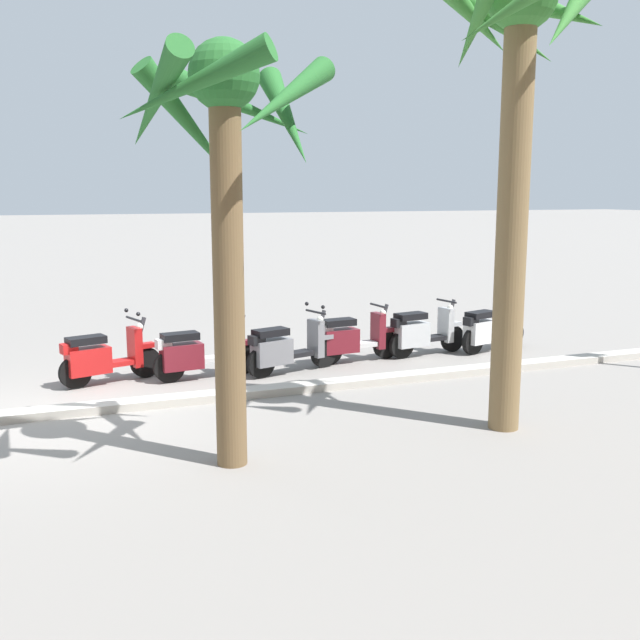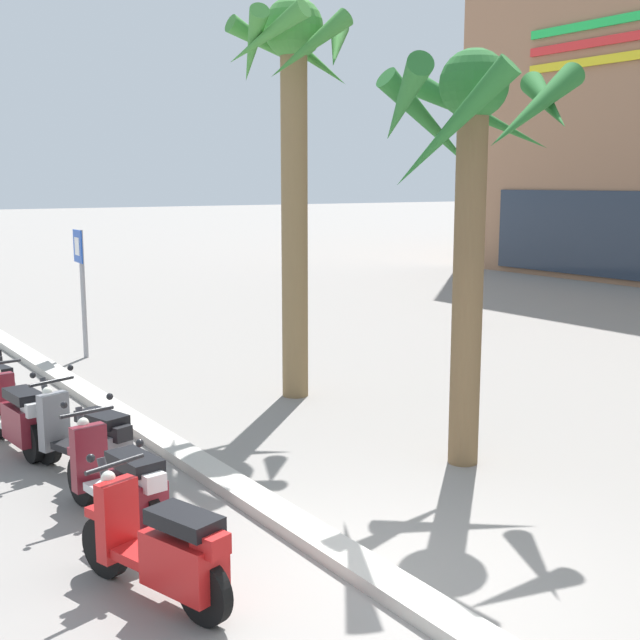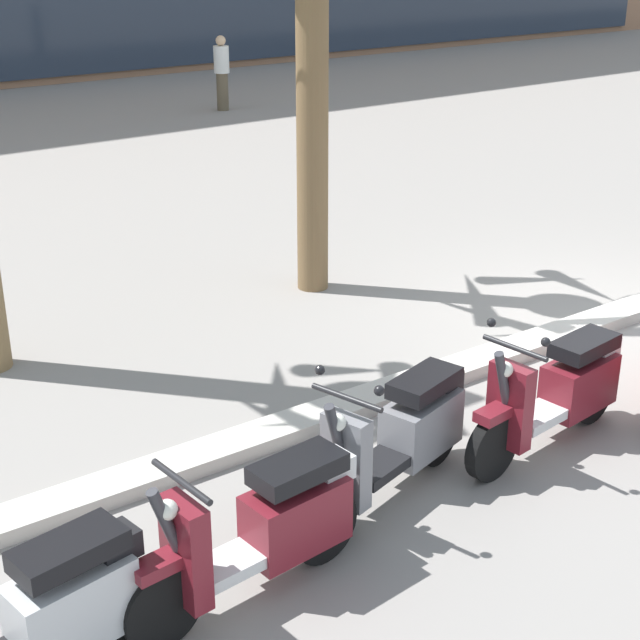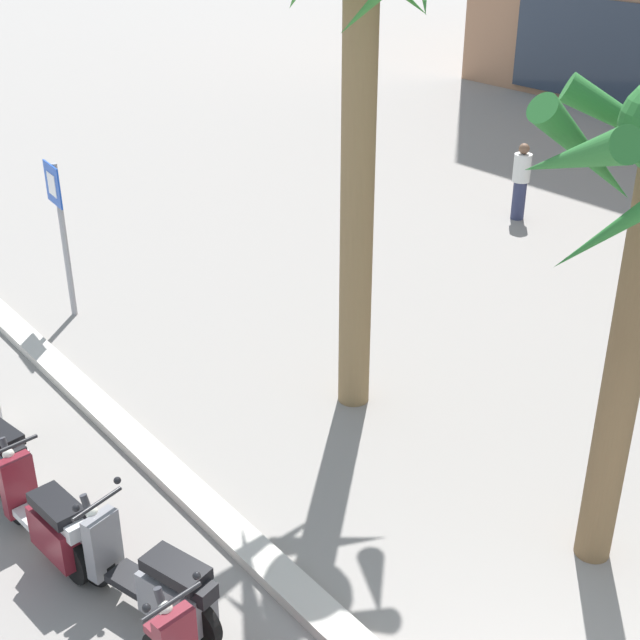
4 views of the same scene
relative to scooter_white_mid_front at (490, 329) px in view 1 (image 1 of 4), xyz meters
name	(u,v)px [view 1 (image 1 of 4)]	position (x,y,z in m)	size (l,w,h in m)	color
ground_plane	(59,416)	(8.07, 1.48, -0.45)	(200.00, 200.00, 0.00)	gray
curb_strip	(59,412)	(8.07, 1.45, -0.39)	(60.00, 0.36, 0.12)	#BCB7AD
scooter_white_mid_front	(490,329)	(0.00, 0.00, 0.00)	(1.73, 0.77, 1.04)	black
scooter_silver_tail_end	(422,332)	(1.44, -0.12, 0.01)	(1.75, 0.63, 1.04)	black
scooter_maroon_mid_centre	(352,338)	(2.91, -0.10, 0.00)	(1.73, 0.56, 1.04)	black
scooter_grey_far_back	(286,348)	(4.32, 0.29, 0.00)	(1.81, 0.77, 1.17)	black
scooter_maroon_second_in_line	(199,353)	(5.80, 0.11, 0.00)	(1.84, 0.59, 1.17)	black
scooter_red_lead_nearest	(103,357)	(7.32, -0.13, 0.00)	(1.68, 0.75, 1.17)	black
palm_tree_near_sign	(226,150)	(6.26, 4.14, 3.09)	(2.47, 2.49, 4.71)	brown
palm_tree_far_corner	(517,93)	(2.57, 4.14, 3.86)	(1.96, 2.03, 5.89)	olive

